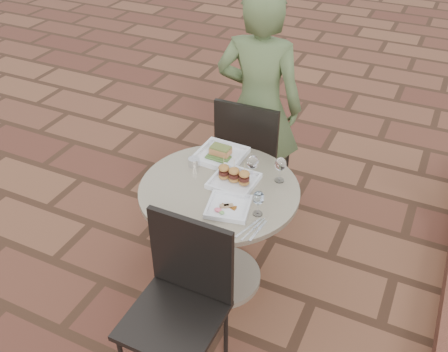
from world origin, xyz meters
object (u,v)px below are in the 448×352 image
at_px(chair_near, 182,292).
at_px(plate_salmon, 220,154).
at_px(plate_sliders, 234,178).
at_px(diner, 259,107).
at_px(plate_tuna, 228,207).
at_px(cafe_table, 219,221).
at_px(chair_far, 251,148).

relative_size(chair_near, plate_salmon, 3.30).
bearing_deg(chair_near, plate_sliders, 93.53).
relative_size(diner, plate_tuna, 6.17).
distance_m(chair_near, plate_tuna, 0.51).
distance_m(plate_salmon, plate_sliders, 0.27).
bearing_deg(plate_tuna, diner, 103.16).
bearing_deg(cafe_table, plate_tuna, -49.33).
bearing_deg(chair_far, plate_tuna, 103.18).
distance_m(cafe_table, chair_near, 0.62).
bearing_deg(cafe_table, diner, 97.21).
xyz_separation_m(cafe_table, plate_salmon, (-0.13, 0.28, 0.27)).
bearing_deg(chair_near, chair_far, 98.71).
relative_size(chair_far, plate_tuna, 3.54).
bearing_deg(chair_near, cafe_table, 99.06).
height_order(chair_far, plate_sliders, chair_far).
xyz_separation_m(cafe_table, chair_far, (-0.10, 0.71, 0.07)).
distance_m(diner, plate_salmon, 0.56).
distance_m(chair_near, plate_sliders, 0.72).
bearing_deg(chair_near, plate_salmon, 104.11).
bearing_deg(diner, chair_near, 90.40).
relative_size(chair_far, plate_sliders, 3.69).
bearing_deg(cafe_table, plate_sliders, 53.94).
distance_m(chair_far, plate_salmon, 0.48).
relative_size(chair_far, chair_near, 1.00).
bearing_deg(diner, plate_tuna, 95.60).
bearing_deg(plate_tuna, plate_salmon, 120.60).
height_order(plate_sliders, plate_tuna, plate_sliders).
bearing_deg(chair_far, cafe_table, 96.62).
distance_m(cafe_table, plate_sliders, 0.30).
height_order(cafe_table, diner, diner).
xyz_separation_m(cafe_table, plate_sliders, (0.06, 0.08, 0.28)).
bearing_deg(chair_far, plate_salmon, 85.45).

